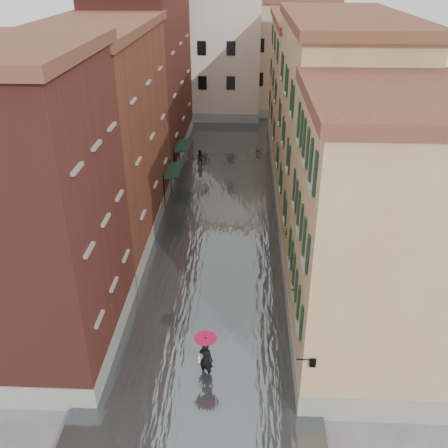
# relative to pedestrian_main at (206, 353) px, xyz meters

# --- Properties ---
(ground) EXTENTS (120.00, 120.00, 0.00)m
(ground) POSITION_rel_pedestrian_main_xyz_m (-0.22, 3.81, -1.26)
(ground) COLOR #5C5C5F
(ground) RESTS_ON ground
(floodwater) EXTENTS (10.00, 60.00, 0.20)m
(floodwater) POSITION_rel_pedestrian_main_xyz_m (-0.22, 16.81, -1.16)
(floodwater) COLOR #484E50
(floodwater) RESTS_ON ground
(building_left_near) EXTENTS (6.00, 8.00, 13.00)m
(building_left_near) POSITION_rel_pedestrian_main_xyz_m (-7.22, 1.81, 5.24)
(building_left_near) COLOR maroon
(building_left_near) RESTS_ON ground
(building_left_mid) EXTENTS (6.00, 14.00, 12.50)m
(building_left_mid) POSITION_rel_pedestrian_main_xyz_m (-7.22, 12.81, 4.99)
(building_left_mid) COLOR brown
(building_left_mid) RESTS_ON ground
(building_left_far) EXTENTS (6.00, 16.00, 14.00)m
(building_left_far) POSITION_rel_pedestrian_main_xyz_m (-7.22, 27.81, 5.74)
(building_left_far) COLOR maroon
(building_left_far) RESTS_ON ground
(building_right_near) EXTENTS (6.00, 8.00, 11.50)m
(building_right_near) POSITION_rel_pedestrian_main_xyz_m (6.78, 1.81, 4.49)
(building_right_near) COLOR tan
(building_right_near) RESTS_ON ground
(building_right_mid) EXTENTS (6.00, 14.00, 13.00)m
(building_right_mid) POSITION_rel_pedestrian_main_xyz_m (6.78, 12.81, 5.24)
(building_right_mid) COLOR tan
(building_right_mid) RESTS_ON ground
(building_right_far) EXTENTS (6.00, 16.00, 11.50)m
(building_right_far) POSITION_rel_pedestrian_main_xyz_m (6.78, 27.81, 4.49)
(building_right_far) COLOR tan
(building_right_far) RESTS_ON ground
(building_end_cream) EXTENTS (12.00, 9.00, 13.00)m
(building_end_cream) POSITION_rel_pedestrian_main_xyz_m (-3.22, 41.81, 5.24)
(building_end_cream) COLOR beige
(building_end_cream) RESTS_ON ground
(building_end_pink) EXTENTS (10.00, 9.00, 12.00)m
(building_end_pink) POSITION_rel_pedestrian_main_xyz_m (5.78, 43.81, 4.74)
(building_end_pink) COLOR tan
(building_end_pink) RESTS_ON ground
(awning_near) EXTENTS (1.09, 3.20, 2.80)m
(awning_near) POSITION_rel_pedestrian_main_xyz_m (-3.71, 17.37, 1.21)
(awning_near) COLOR black
(awning_near) RESTS_ON ground
(awning_far) EXTENTS (1.09, 3.21, 2.80)m
(awning_far) POSITION_rel_pedestrian_main_xyz_m (-3.71, 22.83, 1.21)
(awning_far) COLOR black
(awning_far) RESTS_ON ground
(wall_lantern) EXTENTS (0.71, 0.22, 0.35)m
(wall_lantern) POSITION_rel_pedestrian_main_xyz_m (4.11, -2.19, 1.74)
(wall_lantern) COLOR black
(wall_lantern) RESTS_ON ground
(window_planters) EXTENTS (0.59, 6.07, 0.84)m
(window_planters) POSITION_rel_pedestrian_main_xyz_m (3.90, 4.47, 2.25)
(window_planters) COLOR brown
(window_planters) RESTS_ON ground
(pedestrian_main) EXTENTS (1.01, 1.01, 2.06)m
(pedestrian_main) POSITION_rel_pedestrian_main_xyz_m (0.00, 0.00, 0.00)
(pedestrian_main) COLOR black
(pedestrian_main) RESTS_ON ground
(pedestrian_far) EXTENTS (0.72, 0.56, 1.46)m
(pedestrian_far) POSITION_rel_pedestrian_main_xyz_m (-2.43, 24.86, -0.53)
(pedestrian_far) COLOR black
(pedestrian_far) RESTS_ON ground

